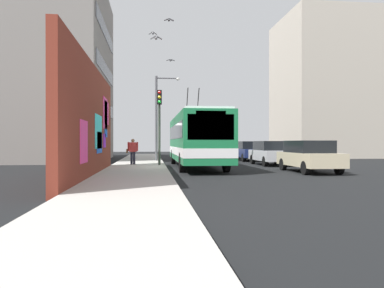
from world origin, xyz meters
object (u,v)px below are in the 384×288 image
parked_car_champagne (309,156)px  pedestrian_midblock (133,150)px  traffic_light (159,115)px  parked_car_dark_gray (234,149)px  street_lamp (159,112)px  parked_car_navy (248,151)px  parked_car_silver (271,152)px  city_bus (196,138)px

parked_car_champagne → pedestrian_midblock: size_ratio=2.86×
pedestrian_midblock → traffic_light: traffic_light is taller
parked_car_dark_gray → street_lamp: 10.75m
parked_car_navy → pedestrian_midblock: (-6.71, 8.95, 0.22)m
parked_car_champagne → parked_car_navy: bearing=0.0°
pedestrian_midblock → parked_car_navy: bearing=-53.1°
parked_car_champagne → street_lamp: street_lamp is taller
parked_car_navy → parked_car_silver: bearing=-180.0°
parked_car_navy → traffic_light: bearing=136.0°
traffic_light → street_lamp: (5.61, -0.12, 0.64)m
parked_car_dark_gray → parked_car_champagne: bearing=180.0°
city_bus → parked_car_champagne: city_bus is taller
parked_car_dark_gray → street_lamp: (-7.39, 7.23, 2.93)m
parked_car_silver → parked_car_navy: (5.87, 0.00, -0.00)m
parked_car_silver → traffic_light: bearing=103.3°
parked_car_silver → parked_car_champagne: bearing=-180.0°
parked_car_dark_gray → traffic_light: 15.11m
street_lamp → pedestrian_midblock: bearing=160.0°
parked_car_dark_gray → pedestrian_midblock: pedestrian_midblock is taller
pedestrian_midblock → traffic_light: size_ratio=0.35×
street_lamp → parked_car_dark_gray: bearing=-44.4°
parked_car_silver → street_lamp: street_lamp is taller
pedestrian_midblock → parked_car_champagne: bearing=-119.8°
pedestrian_midblock → street_lamp: street_lamp is taller
parked_car_champagne → parked_car_dark_gray: 17.23m
city_bus → parked_car_navy: city_bus is taller
parked_car_silver → parked_car_navy: bearing=0.0°
parked_car_dark_gray → traffic_light: bearing=150.5°
city_bus → parked_car_navy: size_ratio=2.53×
parked_car_dark_gray → pedestrian_midblock: (-12.11, 8.95, 0.22)m
parked_car_champagne → parked_car_dark_gray: bearing=-0.0°
parked_car_silver → parked_car_navy: 5.87m
city_bus → parked_car_dark_gray: 14.04m
city_bus → street_lamp: (5.62, 2.03, 2.02)m
parked_car_silver → traffic_light: (-1.74, 7.35, 2.29)m
parked_car_silver → pedestrian_midblock: bearing=95.4°
parked_car_champagne → parked_car_silver: size_ratio=1.02×
parked_car_champagne → traffic_light: traffic_light is taller
city_bus → parked_car_champagne: 6.76m
pedestrian_midblock → street_lamp: 5.70m
parked_car_navy → street_lamp: 8.06m
parked_car_dark_gray → pedestrian_midblock: 15.06m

